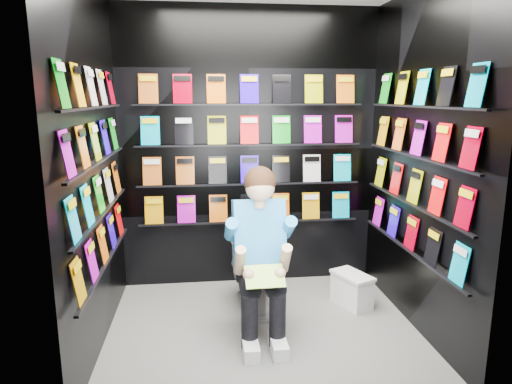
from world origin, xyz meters
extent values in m
plane|color=slate|center=(0.00, 0.00, 0.00)|extent=(2.40, 2.40, 0.00)
cube|color=black|center=(0.00, 1.00, 1.30)|extent=(2.40, 0.04, 2.60)
cube|color=black|center=(0.00, -1.00, 1.30)|extent=(2.40, 0.04, 2.60)
cube|color=black|center=(-1.20, 0.00, 1.30)|extent=(0.04, 2.00, 2.60)
cube|color=black|center=(1.20, 0.00, 1.30)|extent=(0.04, 2.00, 2.60)
imported|color=white|center=(-0.03, 0.41, 0.37)|extent=(0.44, 0.76, 0.73)
cube|color=silver|center=(0.83, 0.33, 0.13)|extent=(0.32, 0.40, 0.26)
cube|color=silver|center=(0.83, 0.33, 0.28)|extent=(0.34, 0.42, 0.03)
cube|color=green|center=(-0.03, -0.32, 0.58)|extent=(0.28, 0.17, 0.12)
camera|label=1|loc=(-0.44, -3.25, 1.80)|focal=32.00mm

